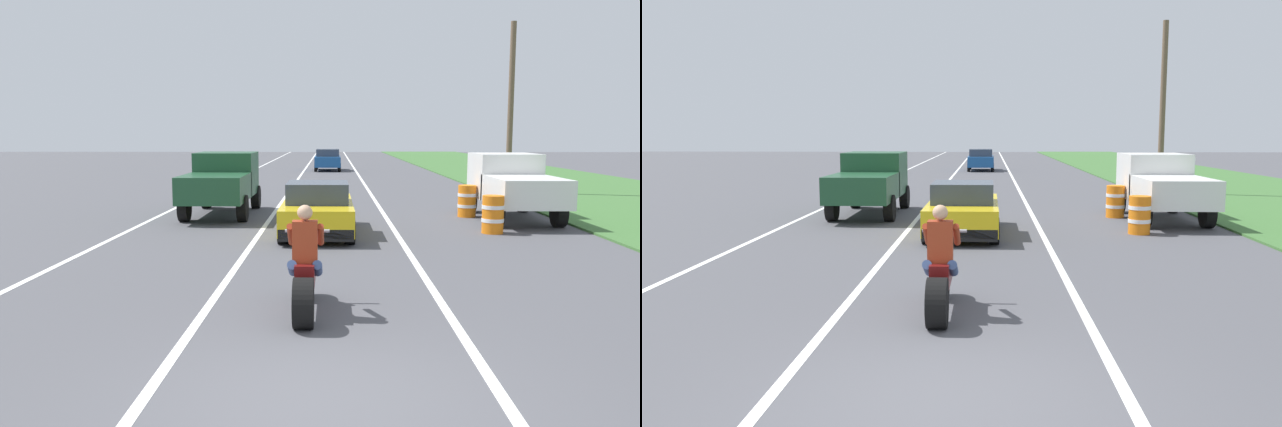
{
  "view_description": "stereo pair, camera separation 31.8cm",
  "coord_description": "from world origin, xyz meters",
  "views": [
    {
      "loc": [
        0.07,
        -5.93,
        2.64
      ],
      "look_at": [
        -0.15,
        6.77,
        1.0
      ],
      "focal_mm": 35.27,
      "sensor_mm": 36.0,
      "label": 1
    },
    {
      "loc": [
        0.39,
        -5.92,
        2.64
      ],
      "look_at": [
        -0.15,
        6.77,
        1.0
      ],
      "focal_mm": 35.27,
      "sensor_mm": 36.0,
      "label": 2
    }
  ],
  "objects": [
    {
      "name": "lane_stripe_left_solid",
      "position": [
        -5.4,
        20.0,
        0.0
      ],
      "size": [
        0.14,
        120.0,
        0.01
      ],
      "primitive_type": "cube",
      "color": "white",
      "rests_on": "ground"
    },
    {
      "name": "ground_plane",
      "position": [
        0.0,
        0.0,
        0.0
      ],
      "size": [
        160.0,
        160.0,
        0.0
      ],
      "primitive_type": "plane",
      "color": "#4C4C51"
    },
    {
      "name": "grass_verge_right",
      "position": [
        11.92,
        20.0,
        0.03
      ],
      "size": [
        10.0,
        120.0,
        0.06
      ],
      "primitive_type": "cube",
      "color": "#3D6B33",
      "rests_on": "ground"
    },
    {
      "name": "utility_pole_roadside",
      "position": [
        7.75,
        21.36,
        3.64
      ],
      "size": [
        0.24,
        0.24,
        7.28
      ],
      "primitive_type": "cylinder",
      "color": "brown",
      "rests_on": "ground"
    },
    {
      "name": "pickup_truck_left_lane_dark_green",
      "position": [
        -3.43,
        14.19,
        1.11
      ],
      "size": [
        2.02,
        4.8,
        1.98
      ],
      "color": "#1E4C2D",
      "rests_on": "ground"
    },
    {
      "name": "construction_barrel_mid",
      "position": [
        4.36,
        13.77,
        0.5
      ],
      "size": [
        0.58,
        0.58,
        1.0
      ],
      "color": "orange",
      "rests_on": "ground"
    },
    {
      "name": "distant_car_far_ahead",
      "position": [
        -0.15,
        37.98,
        0.77
      ],
      "size": [
        1.8,
        4.0,
        1.5
      ],
      "color": "#194C8C",
      "rests_on": "ground"
    },
    {
      "name": "lane_stripe_right_solid",
      "position": [
        1.8,
        20.0,
        0.0
      ],
      "size": [
        0.14,
        120.0,
        0.01
      ],
      "primitive_type": "cube",
      "color": "white",
      "rests_on": "ground"
    },
    {
      "name": "construction_barrel_nearest",
      "position": [
        4.34,
        10.53,
        0.5
      ],
      "size": [
        0.58,
        0.58,
        1.0
      ],
      "color": "orange",
      "rests_on": "ground"
    },
    {
      "name": "motorcycle_with_rider",
      "position": [
        -0.3,
        2.94,
        0.59
      ],
      "size": [
        0.7,
        2.21,
        1.62
      ],
      "color": "black",
      "rests_on": "ground"
    },
    {
      "name": "lane_stripe_centre_dashed",
      "position": [
        -1.8,
        20.0,
        0.0
      ],
      "size": [
        0.14,
        120.0,
        0.01
      ],
      "primitive_type": "cube",
      "color": "white",
      "rests_on": "ground"
    },
    {
      "name": "sports_car_yellow",
      "position": [
        -0.27,
        10.36,
        0.63
      ],
      "size": [
        1.84,
        4.3,
        1.37
      ],
      "color": "yellow",
      "rests_on": "ground"
    },
    {
      "name": "pickup_truck_right_shoulder_white",
      "position": [
        5.61,
        13.25,
        1.11
      ],
      "size": [
        2.02,
        4.8,
        1.98
      ],
      "color": "silver",
      "rests_on": "ground"
    }
  ]
}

